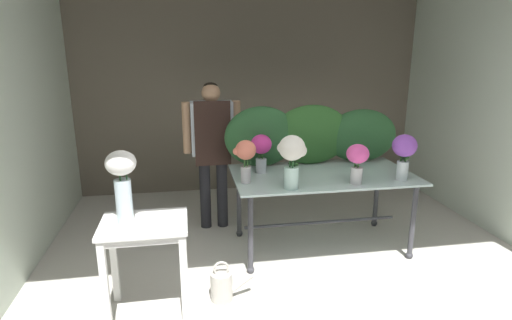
{
  "coord_description": "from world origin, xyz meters",
  "views": [
    {
      "loc": [
        -0.92,
        -2.01,
        1.99
      ],
      "look_at": [
        -0.33,
        1.38,
        1.05
      ],
      "focal_mm": 29.08,
      "sensor_mm": 36.0,
      "label": 1
    }
  ],
  "objects": [
    {
      "name": "wall_back",
      "position": [
        0.0,
        3.74,
        1.44
      ],
      "size": [
        4.83,
        0.12,
        2.88
      ],
      "primitive_type": "cube",
      "color": "#706656",
      "rests_on": "ground"
    },
    {
      "name": "side_table_white",
      "position": [
        -1.25,
        0.89,
        0.63
      ],
      "size": [
        0.63,
        0.49,
        0.76
      ],
      "color": "white",
      "rests_on": "ground"
    },
    {
      "name": "wall_left",
      "position": [
        -2.42,
        1.87,
        1.44
      ],
      "size": [
        0.12,
        3.86,
        2.88
      ],
      "primitive_type": "cube",
      "color": "silver",
      "rests_on": "ground"
    },
    {
      "name": "vase_coral_stock",
      "position": [
        -0.39,
        1.57,
        1.04
      ],
      "size": [
        0.21,
        0.19,
        0.4
      ],
      "color": "silver",
      "rests_on": "display_table_glass"
    },
    {
      "name": "vase_violet_peonies",
      "position": [
        1.06,
        1.4,
        1.06
      ],
      "size": [
        0.23,
        0.22,
        0.43
      ],
      "color": "silver",
      "rests_on": "display_table_glass"
    },
    {
      "name": "vase_ivory_ranunculus",
      "position": [
        -0.02,
        1.34,
        1.08
      ],
      "size": [
        0.26,
        0.23,
        0.48
      ],
      "color": "silver",
      "rests_on": "display_table_glass"
    },
    {
      "name": "display_table_glass",
      "position": [
        0.39,
        1.71,
        0.67
      ],
      "size": [
        1.77,
        0.97,
        0.79
      ],
      "color": "silver",
      "rests_on": "ground"
    },
    {
      "name": "vase_fuchsia_hydrangea",
      "position": [
        0.59,
        1.36,
        1.01
      ],
      "size": [
        0.2,
        0.2,
        0.37
      ],
      "color": "silver",
      "rests_on": "display_table_glass"
    },
    {
      "name": "vase_magenta_anemones",
      "position": [
        -0.2,
        1.85,
        1.03
      ],
      "size": [
        0.2,
        0.2,
        0.38
      ],
      "color": "silver",
      "rests_on": "display_table_glass"
    },
    {
      "name": "ground_plane",
      "position": [
        0.0,
        1.87,
        0.0
      ],
      "size": [
        8.23,
        8.23,
        0.0
      ],
      "primitive_type": "plane",
      "color": "beige"
    },
    {
      "name": "florist",
      "position": [
        -0.63,
        2.4,
        1.01
      ],
      "size": [
        0.63,
        0.24,
        1.63
      ],
      "color": "#232328",
      "rests_on": "ground"
    },
    {
      "name": "wall_right",
      "position": [
        2.42,
        1.87,
        1.44
      ],
      "size": [
        0.12,
        3.86,
        2.88
      ],
      "primitive_type": "cube",
      "color": "silver",
      "rests_on": "ground"
    },
    {
      "name": "watering_can",
      "position": [
        -0.68,
        0.95,
        0.13
      ],
      "size": [
        0.35,
        0.18,
        0.34
      ],
      "color": "#B7B2A8",
      "rests_on": "ground"
    },
    {
      "name": "vase_white_roses_tall",
      "position": [
        -1.37,
        0.89,
        1.08
      ],
      "size": [
        0.21,
        0.21,
        0.54
      ],
      "color": "silver",
      "rests_on": "side_table_white"
    },
    {
      "name": "foliage_backdrop",
      "position": [
        0.41,
        2.07,
        1.09
      ],
      "size": [
        1.86,
        0.31,
        0.63
      ],
      "color": "#28562D",
      "rests_on": "display_table_glass"
    }
  ]
}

